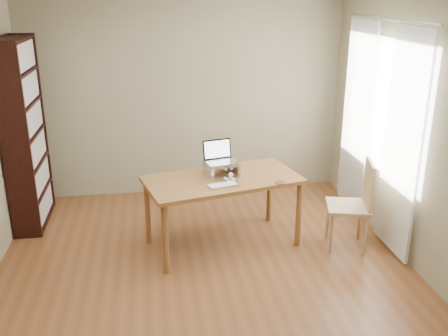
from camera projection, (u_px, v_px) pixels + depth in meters
room at (209, 146)px, 4.24m from camera, size 4.04×4.54×2.64m
bookshelf at (25, 134)px, 5.49m from camera, size 0.30×0.90×2.10m
curtains at (377, 128)px, 5.29m from camera, size 0.03×1.90×2.25m
desk at (223, 186)px, 5.09m from camera, size 1.69×1.13×0.75m
laptop_stand at (222, 168)px, 5.11m from camera, size 0.32×0.25×0.13m
laptop at (221, 156)px, 5.12m from camera, size 0.35×0.32×0.22m
keyboard at (223, 185)px, 4.85m from camera, size 0.32×0.20×0.02m
coaster at (280, 183)px, 4.93m from camera, size 0.10×0.10×0.01m
cat at (222, 168)px, 5.15m from camera, size 0.24×0.48×0.15m
chair at (355, 201)px, 5.11m from camera, size 0.51×0.51×0.94m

